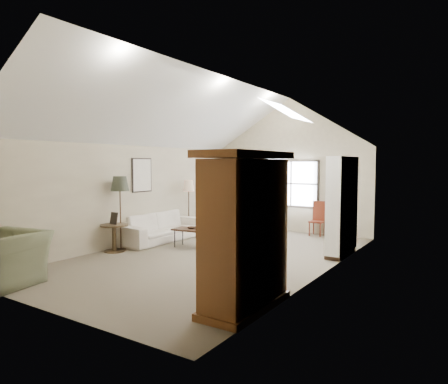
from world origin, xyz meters
The scene contains 17 objects.
room_shell centered at (0.00, 0.00, 3.21)m, with size 5.01×8.01×4.00m.
window centered at (0.10, 3.96, 1.45)m, with size 1.72×0.08×1.42m, color black.
skylight centered at (1.30, 0.90, 3.22)m, with size 0.80×1.20×0.52m, color white, non-canonical shape.
wall_art centered at (-1.88, 1.94, 1.73)m, with size 1.97×3.71×0.88m.
armoire centered at (2.18, -2.40, 1.10)m, with size 0.60×1.50×2.20m, color brown.
tv_alcove centered at (2.34, 1.60, 1.15)m, with size 0.32×1.30×2.10m, color white.
media_console centered at (2.32, 1.60, 0.30)m, with size 0.34×1.18×0.60m, color #382316.
tv_panel centered at (2.32, 1.60, 0.92)m, with size 0.05×0.90×0.55m, color black.
sofa centered at (-2.20, 0.71, 0.37)m, with size 2.56×1.00×0.75m, color beige.
armchair_far centered at (-1.38, 3.55, 0.39)m, with size 0.84×0.87×0.79m, color #5A5B3F.
coffee_table centered at (-0.98, 0.46, 0.23)m, with size 0.90×0.50×0.46m, color #3A2617.
bowl centered at (-0.98, 0.46, 0.49)m, with size 0.22×0.22×0.05m, color #331F15.
side_table centered at (-2.20, -0.89, 0.32)m, with size 0.64×0.64×0.64m, color #3D2C19.
side_chair centered at (1.01, 3.70, 0.49)m, with size 0.38×0.38×0.98m, color maroon.
tripod_lamp centered at (2.11, 2.32, 1.00)m, with size 0.58×0.58×2.00m, color white, non-canonical shape.
dark_lamp centered at (-2.20, -0.69, 0.89)m, with size 0.43×0.43×1.78m, color black, non-canonical shape.
tan_lamp centered at (-2.20, 1.91, 0.80)m, with size 0.32×0.32×1.60m, color tan, non-canonical shape.
Camera 1 is at (4.93, -7.17, 2.03)m, focal length 32.00 mm.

